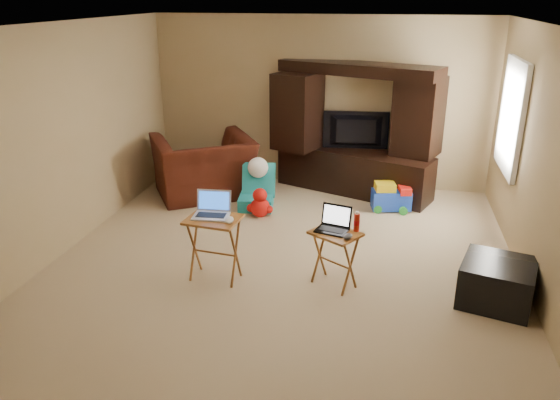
% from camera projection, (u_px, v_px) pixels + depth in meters
% --- Properties ---
extents(floor, '(5.50, 5.50, 0.00)m').
position_uv_depth(floor, '(284.00, 261.00, 6.03)').
color(floor, '#D0B890').
rests_on(floor, ground).
extents(ceiling, '(5.50, 5.50, 0.00)m').
position_uv_depth(ceiling, '(284.00, 24.00, 5.14)').
color(ceiling, silver).
rests_on(ceiling, ground).
extents(wall_back, '(5.00, 0.00, 5.00)m').
position_uv_depth(wall_back, '(320.00, 103.00, 8.11)').
color(wall_back, tan).
rests_on(wall_back, ground).
extents(wall_front, '(5.00, 0.00, 5.00)m').
position_uv_depth(wall_front, '(189.00, 283.00, 3.07)').
color(wall_front, tan).
rests_on(wall_front, ground).
extents(wall_left, '(0.00, 5.50, 5.50)m').
position_uv_depth(wall_left, '(63.00, 140.00, 6.06)').
color(wall_left, tan).
rests_on(wall_left, ground).
extents(wall_right, '(0.00, 5.50, 5.50)m').
position_uv_depth(wall_right, '(545.00, 167.00, 5.12)').
color(wall_right, tan).
rests_on(wall_right, ground).
extents(window_pane, '(0.00, 1.20, 1.20)m').
position_uv_depth(window_pane, '(513.00, 117.00, 6.49)').
color(window_pane, white).
rests_on(window_pane, ground).
extents(window_frame, '(0.06, 1.14, 1.34)m').
position_uv_depth(window_frame, '(512.00, 116.00, 6.49)').
color(window_frame, white).
rests_on(window_frame, ground).
extents(entertainment_center, '(2.35, 1.38, 1.88)m').
position_uv_depth(entertainment_center, '(356.00, 130.00, 7.82)').
color(entertainment_center, black).
rests_on(entertainment_center, floor).
extents(television, '(0.96, 0.22, 0.55)m').
position_uv_depth(television, '(356.00, 131.00, 7.89)').
color(television, black).
rests_on(television, entertainment_center).
extents(recliner, '(1.75, 1.70, 0.87)m').
position_uv_depth(recliner, '(204.00, 167.00, 7.84)').
color(recliner, '#49190F').
rests_on(recliner, floor).
extents(child_rocker, '(0.52, 0.57, 0.61)m').
position_uv_depth(child_rocker, '(256.00, 187.00, 7.41)').
color(child_rocker, teal).
rests_on(child_rocker, floor).
extents(plush_toy, '(0.36, 0.30, 0.40)m').
position_uv_depth(plush_toy, '(260.00, 202.00, 7.16)').
color(plush_toy, red).
rests_on(plush_toy, floor).
extents(push_toy, '(0.59, 0.47, 0.39)m').
position_uv_depth(push_toy, '(391.00, 196.00, 7.39)').
color(push_toy, blue).
rests_on(push_toy, floor).
extents(ottoman, '(0.79, 0.79, 0.41)m').
position_uv_depth(ottoman, '(497.00, 283.00, 5.17)').
color(ottoman, black).
rests_on(ottoman, floor).
extents(tray_table_left, '(0.56, 0.47, 0.68)m').
position_uv_depth(tray_table_left, '(215.00, 249.00, 5.55)').
color(tray_table_left, '#9C5D25').
rests_on(tray_table_left, floor).
extents(tray_table_right, '(0.57, 0.54, 0.58)m').
position_uv_depth(tray_table_right, '(335.00, 259.00, 5.44)').
color(tray_table_right, '#A05D26').
rests_on(tray_table_right, floor).
extents(laptop_left, '(0.37, 0.31, 0.24)m').
position_uv_depth(laptop_left, '(211.00, 206.00, 5.42)').
color(laptop_left, silver).
rests_on(laptop_left, tray_table_left).
extents(laptop_right, '(0.36, 0.32, 0.24)m').
position_uv_depth(laptop_right, '(332.00, 220.00, 5.32)').
color(laptop_right, black).
rests_on(laptop_right, tray_table_right).
extents(mouse_left, '(0.11, 0.15, 0.06)m').
position_uv_depth(mouse_left, '(229.00, 220.00, 5.32)').
color(mouse_left, silver).
rests_on(mouse_left, tray_table_left).
extents(mouse_right, '(0.11, 0.14, 0.05)m').
position_uv_depth(mouse_right, '(348.00, 236.00, 5.20)').
color(mouse_right, '#404045').
rests_on(mouse_right, tray_table_right).
extents(water_bottle, '(0.06, 0.06, 0.18)m').
position_uv_depth(water_bottle, '(357.00, 222.00, 5.34)').
color(water_bottle, red).
rests_on(water_bottle, tray_table_right).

